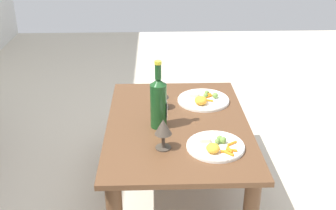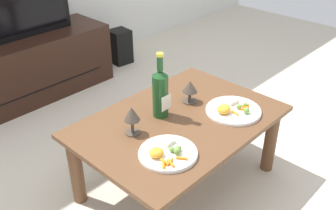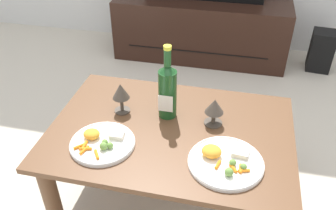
% 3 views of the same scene
% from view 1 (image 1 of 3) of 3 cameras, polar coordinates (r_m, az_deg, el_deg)
% --- Properties ---
extents(ground_plane, '(6.40, 6.40, 0.00)m').
position_cam_1_polar(ground_plane, '(2.33, 1.24, -11.66)').
color(ground_plane, beige).
extents(dining_table, '(1.03, 0.71, 0.42)m').
position_cam_1_polar(dining_table, '(2.14, 1.33, -4.21)').
color(dining_table, brown).
rests_on(dining_table, ground_plane).
extents(wine_bottle, '(0.08, 0.08, 0.34)m').
position_cam_1_polar(wine_bottle, '(2.01, -1.31, 0.53)').
color(wine_bottle, '#19471E').
rests_on(wine_bottle, dining_table).
extents(goblet_left, '(0.08, 0.08, 0.15)m').
position_cam_1_polar(goblet_left, '(1.84, -0.66, -3.25)').
color(goblet_left, '#473D33').
rests_on(goblet_left, dining_table).
extents(goblet_right, '(0.08, 0.08, 0.13)m').
position_cam_1_polar(goblet_right, '(2.22, -0.91, 1.57)').
color(goblet_right, '#473D33').
rests_on(goblet_right, dining_table).
extents(dinner_plate_left, '(0.26, 0.26, 0.05)m').
position_cam_1_polar(dinner_plate_left, '(1.89, 6.52, -5.56)').
color(dinner_plate_left, white).
rests_on(dinner_plate_left, dining_table).
extents(dinner_plate_right, '(0.29, 0.29, 0.05)m').
position_cam_1_polar(dinner_plate_right, '(2.33, 4.83, 0.76)').
color(dinner_plate_right, white).
rests_on(dinner_plate_right, dining_table).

